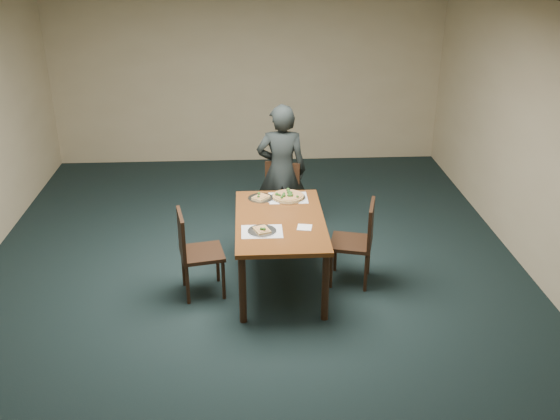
{
  "coord_description": "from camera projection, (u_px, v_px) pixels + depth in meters",
  "views": [
    {
      "loc": [
        -0.04,
        -5.57,
        3.45
      ],
      "look_at": [
        0.28,
        0.13,
        0.85
      ],
      "focal_mm": 40.0,
      "sensor_mm": 36.0,
      "label": 1
    }
  ],
  "objects": [
    {
      "name": "pizza_pan",
      "position": [
        288.0,
        196.0,
        6.79
      ],
      "size": [
        0.38,
        0.38,
        0.08
      ],
      "color": "silver",
      "rests_on": "dining_table"
    },
    {
      "name": "placemat_main",
      "position": [
        288.0,
        198.0,
        6.8
      ],
      "size": [
        0.42,
        0.32,
        0.0
      ],
      "primitive_type": "cube",
      "color": "white",
      "rests_on": "dining_table"
    },
    {
      "name": "slice_plate_near",
      "position": [
        262.0,
        230.0,
        6.04
      ],
      "size": [
        0.28,
        0.28,
        0.06
      ],
      "color": "silver",
      "rests_on": "dining_table"
    },
    {
      "name": "dining_table",
      "position": [
        280.0,
        227.0,
        6.35
      ],
      "size": [
        0.9,
        1.5,
        0.75
      ],
      "color": "#542A10",
      "rests_on": "ground"
    },
    {
      "name": "chair_left",
      "position": [
        194.0,
        249.0,
        6.23
      ],
      "size": [
        0.49,
        0.49,
        0.91
      ],
      "rotation": [
        0.0,
        0.0,
        1.77
      ],
      "color": "black",
      "rests_on": "ground"
    },
    {
      "name": "chair_right",
      "position": [
        359.0,
        238.0,
        6.44
      ],
      "size": [
        0.51,
        0.51,
        0.91
      ],
      "rotation": [
        0.0,
        0.0,
        -1.83
      ],
      "color": "black",
      "rests_on": "ground"
    },
    {
      "name": "room_shell",
      "position": [
        250.0,
        129.0,
        5.77
      ],
      "size": [
        8.0,
        8.0,
        8.0
      ],
      "color": "#C7B28A",
      "rests_on": "ground"
    },
    {
      "name": "slice_plate_far",
      "position": [
        261.0,
        198.0,
        6.78
      ],
      "size": [
        0.28,
        0.28,
        0.06
      ],
      "color": "silver",
      "rests_on": "dining_table"
    },
    {
      "name": "diner",
      "position": [
        282.0,
        171.0,
        7.39
      ],
      "size": [
        0.62,
        0.43,
        1.62
      ],
      "primitive_type": "imported",
      "rotation": [
        0.0,
        0.0,
        3.07
      ],
      "color": "black",
      "rests_on": "ground"
    },
    {
      "name": "chair_far",
      "position": [
        280.0,
        197.0,
        7.43
      ],
      "size": [
        0.52,
        0.52,
        0.91
      ],
      "rotation": [
        0.0,
        0.0,
        -0.27
      ],
      "color": "black",
      "rests_on": "ground"
    },
    {
      "name": "napkin",
      "position": [
        305.0,
        227.0,
        6.13
      ],
      "size": [
        0.16,
        0.16,
        0.01
      ],
      "primitive_type": "cube",
      "rotation": [
        0.0,
        0.0,
        -0.18
      ],
      "color": "white",
      "rests_on": "dining_table"
    },
    {
      "name": "ground",
      "position": [
        254.0,
        290.0,
        6.49
      ],
      "size": [
        8.0,
        8.0,
        0.0
      ],
      "primitive_type": "plane",
      "color": "black",
      "rests_on": "ground"
    },
    {
      "name": "placemat_near",
      "position": [
        262.0,
        232.0,
        6.05
      ],
      "size": [
        0.4,
        0.3,
        0.0
      ],
      "primitive_type": "cube",
      "color": "white",
      "rests_on": "dining_table"
    }
  ]
}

